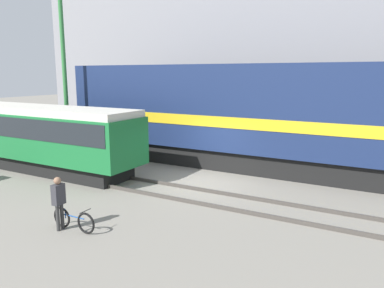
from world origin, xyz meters
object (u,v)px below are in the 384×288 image
utility_pole_left (65,80)px  person (59,198)px  freight_locomotive (265,116)px  streetcar (45,134)px  bicycle (74,220)px

utility_pole_left → person: bearing=-44.4°
freight_locomotive → streetcar: (-9.06, -5.07, -0.87)m
freight_locomotive → streetcar: size_ratio=2.04×
utility_pole_left → streetcar: bearing=-64.6°
streetcar → person: bearing=-37.1°
bicycle → person: 0.78m
streetcar → utility_pole_left: size_ratio=1.21×
person → streetcar: bearing=142.9°
bicycle → utility_pole_left: (-7.66, 6.96, 3.89)m
freight_locomotive → streetcar: 10.42m
bicycle → utility_pole_left: bearing=137.7°
bicycle → freight_locomotive: bearing=74.7°
freight_locomotive → streetcar: bearing=-150.8°
streetcar → person: 7.64m
streetcar → freight_locomotive: bearing=29.2°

